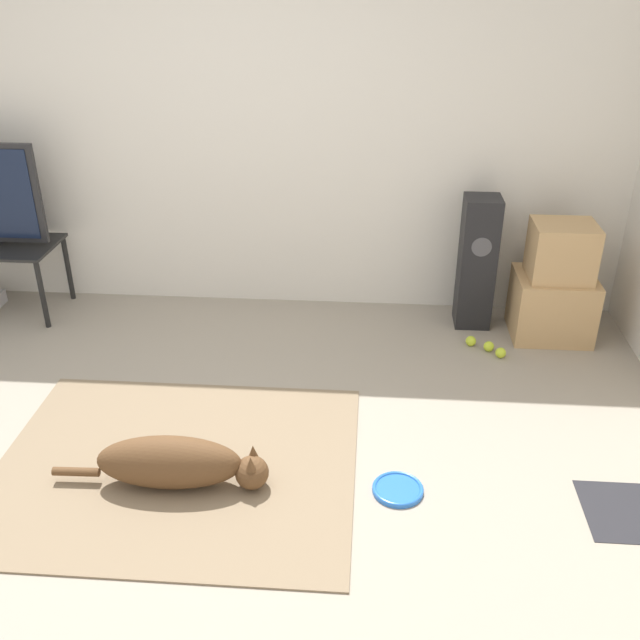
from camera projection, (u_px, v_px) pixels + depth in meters
name	position (u px, v px, depth m)	size (l,w,h in m)	color
ground_plane	(177.00, 489.00, 3.38)	(12.00, 12.00, 0.00)	#9E9384
wall_back	(240.00, 121.00, 4.64)	(8.00, 0.06, 2.55)	silver
area_rug	(176.00, 465.00, 3.52)	(1.77, 1.45, 0.01)	#847056
dog	(177.00, 463.00, 3.33)	(1.03, 0.25, 0.26)	brown
frisbee	(398.00, 489.00, 3.36)	(0.24, 0.24, 0.03)	blue
cardboard_box_lower	(552.00, 306.00, 4.64)	(0.50, 0.43, 0.42)	tan
cardboard_box_upper	(562.00, 251.00, 4.44)	(0.39, 0.33, 0.36)	tan
floor_speaker	(477.00, 263.00, 4.67)	(0.23, 0.23, 0.89)	black
tennis_ball_by_boxes	(471.00, 341.00, 4.58)	(0.07, 0.07, 0.07)	#C6E033
tennis_ball_near_speaker	(489.00, 346.00, 4.52)	(0.07, 0.07, 0.07)	#C6E033
tennis_ball_loose_on_carpet	(501.00, 353.00, 4.45)	(0.07, 0.07, 0.07)	#C6E033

